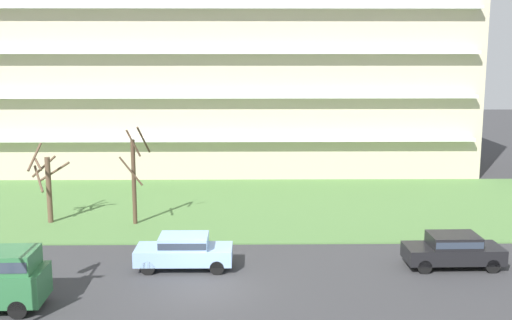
{
  "coord_description": "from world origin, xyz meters",
  "views": [
    {
      "loc": [
        1.86,
        -24.64,
        9.85
      ],
      "look_at": [
        2.27,
        6.0,
        4.43
      ],
      "focal_mm": 43.42,
      "sensor_mm": 36.0,
      "label": 1
    }
  ],
  "objects_px": {
    "tree_far_left": "(47,183)",
    "tree_left": "(134,177)",
    "sedan_black_near_left": "(453,249)",
    "sedan_blue_center_right": "(184,250)"
  },
  "relations": [
    {
      "from": "tree_left",
      "to": "sedan_blue_center_right",
      "type": "xyz_separation_m",
      "value": [
        3.49,
        -7.19,
        -1.95
      ]
    },
    {
      "from": "tree_far_left",
      "to": "sedan_black_near_left",
      "type": "height_order",
      "value": "tree_far_left"
    },
    {
      "from": "tree_far_left",
      "to": "sedan_blue_center_right",
      "type": "bearing_deg",
      "value": -41.79
    },
    {
      "from": "tree_far_left",
      "to": "tree_left",
      "type": "xyz_separation_m",
      "value": [
        5.11,
        -0.49,
        0.47
      ]
    },
    {
      "from": "tree_far_left",
      "to": "tree_left",
      "type": "height_order",
      "value": "tree_left"
    },
    {
      "from": "tree_far_left",
      "to": "tree_left",
      "type": "relative_size",
      "value": 0.8
    },
    {
      "from": "tree_left",
      "to": "sedan_blue_center_right",
      "type": "bearing_deg",
      "value": -64.09
    },
    {
      "from": "tree_left",
      "to": "sedan_black_near_left",
      "type": "relative_size",
      "value": 1.3
    },
    {
      "from": "tree_left",
      "to": "tree_far_left",
      "type": "bearing_deg",
      "value": 174.48
    },
    {
      "from": "sedan_black_near_left",
      "to": "sedan_blue_center_right",
      "type": "distance_m",
      "value": 12.36
    }
  ]
}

